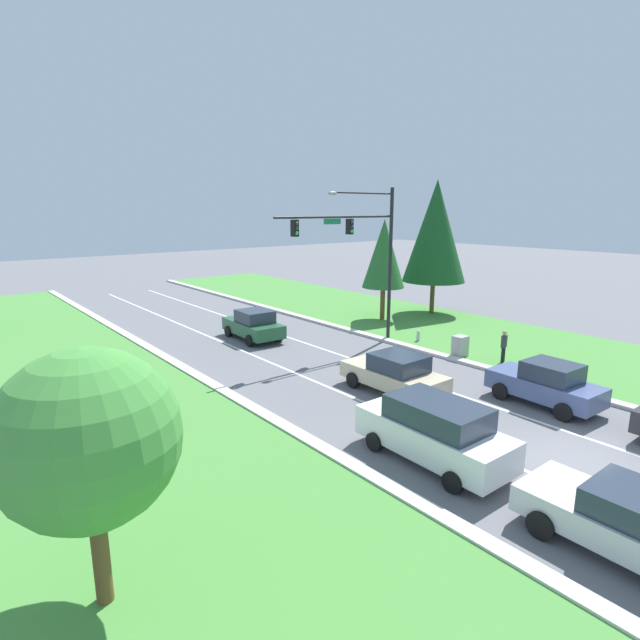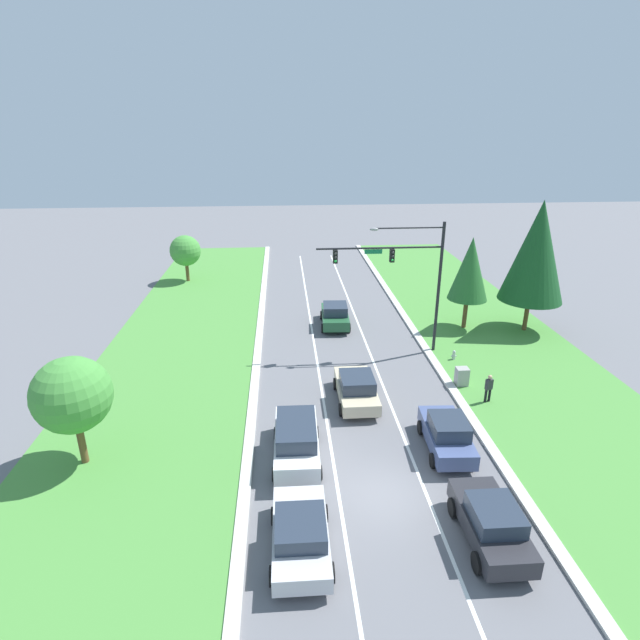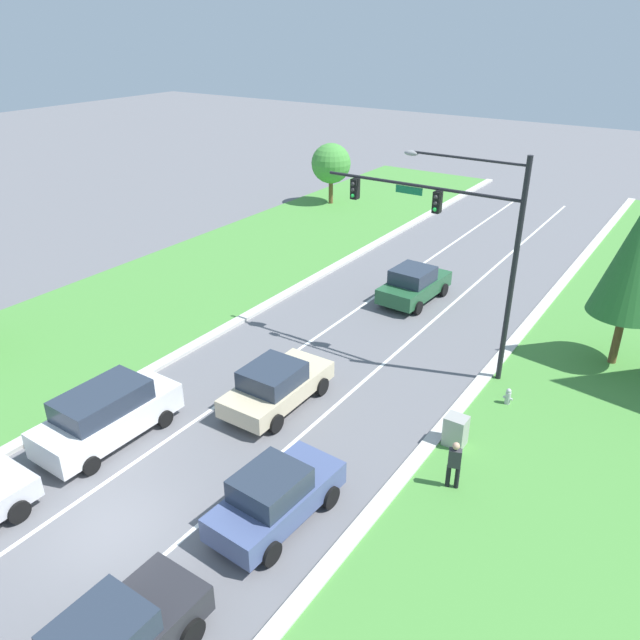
{
  "view_description": "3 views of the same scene",
  "coord_description": "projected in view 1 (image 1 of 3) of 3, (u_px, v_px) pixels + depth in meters",
  "views": [
    {
      "loc": [
        -14.84,
        -5.91,
        7.49
      ],
      "look_at": [
        0.9,
        13.59,
        1.9
      ],
      "focal_mm": 28.0,
      "sensor_mm": 36.0,
      "label": 1
    },
    {
      "loc": [
        -3.82,
        -16.13,
        14.11
      ],
      "look_at": [
        -1.46,
        14.55,
        2.1
      ],
      "focal_mm": 28.0,
      "sensor_mm": 36.0,
      "label": 2
    },
    {
      "loc": [
        11.92,
        -7.53,
        12.81
      ],
      "look_at": [
        -0.73,
        11.36,
        1.68
      ],
      "focal_mm": 35.0,
      "sensor_mm": 36.0,
      "label": 3
    }
  ],
  "objects": [
    {
      "name": "conifer_far_right_tree",
      "position": [
        384.0,
        254.0,
        33.32
      ],
      "size": [
        2.85,
        2.85,
        6.87
      ],
      "color": "brown",
      "rests_on": "ground_plane"
    },
    {
      "name": "curb_strip_left",
      "position": [
        466.0,
        531.0,
        11.74
      ],
      "size": [
        0.5,
        90.0,
        0.15
      ],
      "color": "beige",
      "rests_on": "ground_plane"
    },
    {
      "name": "forest_sedan",
      "position": [
        254.0,
        325.0,
        29.18
      ],
      "size": [
        2.29,
        4.44,
        1.76
      ],
      "rotation": [
        0.0,
        0.0,
        -0.05
      ],
      "color": "#235633",
      "rests_on": "ground_plane"
    },
    {
      "name": "fire_hydrant",
      "position": [
        418.0,
        336.0,
        28.63
      ],
      "size": [
        0.34,
        0.2,
        0.7
      ],
      "color": "#B7B7BC",
      "rests_on": "ground_plane"
    },
    {
      "name": "champagne_sedan",
      "position": [
        395.0,
        373.0,
        20.7
      ],
      "size": [
        2.16,
        4.56,
        1.68
      ],
      "rotation": [
        0.0,
        0.0,
        -0.0
      ],
      "color": "beige",
      "rests_on": "ground_plane"
    },
    {
      "name": "traffic_signal_mast",
      "position": [
        363.0,
        243.0,
        26.75
      ],
      "size": [
        7.97,
        0.41,
        8.65
      ],
      "color": "black",
      "rests_on": "ground_plane"
    },
    {
      "name": "white_suv",
      "position": [
        434.0,
        430.0,
        14.99
      ],
      "size": [
        2.2,
        4.92,
        1.93
      ],
      "rotation": [
        0.0,
        0.0,
        -0.02
      ],
      "color": "white",
      "rests_on": "ground_plane"
    },
    {
      "name": "conifer_near_right_tree",
      "position": [
        435.0,
        231.0,
        35.04
      ],
      "size": [
        4.43,
        4.43,
        9.51
      ],
      "color": "brown",
      "rests_on": "ground_plane"
    },
    {
      "name": "oak_far_left_tree",
      "position": [
        88.0,
        439.0,
        8.94
      ],
      "size": [
        3.32,
        3.32,
        5.14
      ],
      "color": "brown",
      "rests_on": "ground_plane"
    },
    {
      "name": "utility_cabinet",
      "position": [
        460.0,
        347.0,
        25.66
      ],
      "size": [
        0.7,
        0.6,
        1.13
      ],
      "color": "#9E9E99",
      "rests_on": "ground_plane"
    },
    {
      "name": "ground_plane",
      "position": [
        576.0,
        460.0,
        15.22
      ],
      "size": [
        160.0,
        160.0,
        0.0
      ],
      "primitive_type": "plane",
      "color": "slate"
    },
    {
      "name": "pedestrian",
      "position": [
        504.0,
        345.0,
        24.52
      ],
      "size": [
        0.43,
        0.33,
        1.69
      ],
      "rotation": [
        0.0,
        0.0,
        3.47
      ],
      "color": "black",
      "rests_on": "ground_plane"
    },
    {
      "name": "lane_stripe_inner_right",
      "position": [
        602.0,
        443.0,
        16.32
      ],
      "size": [
        0.14,
        81.0,
        0.01
      ],
      "color": "white",
      "rests_on": "ground_plane"
    },
    {
      "name": "slate_blue_sedan",
      "position": [
        546.0,
        384.0,
        19.32
      ],
      "size": [
        2.15,
        4.29,
        1.76
      ],
      "rotation": [
        0.0,
        0.0,
        -0.05
      ],
      "color": "#475684",
      "rests_on": "ground_plane"
    },
    {
      "name": "lane_stripe_inner_left",
      "position": [
        547.0,
        480.0,
        14.11
      ],
      "size": [
        0.14,
        81.0,
        0.01
      ],
      "color": "white",
      "rests_on": "ground_plane"
    },
    {
      "name": "silver_sedan",
      "position": [
        628.0,
        521.0,
        10.95
      ],
      "size": [
        2.17,
        4.39,
        1.57
      ],
      "rotation": [
        0.0,
        0.0,
        -0.01
      ],
      "color": "silver",
      "rests_on": "ground_plane"
    }
  ]
}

